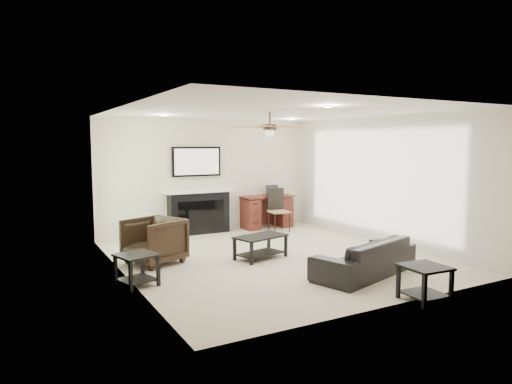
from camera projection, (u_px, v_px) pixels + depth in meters
room_shell at (280, 160)px, 7.91m from camera, size 5.50×5.54×2.52m
sofa at (365, 257)px, 6.86m from camera, size 2.00×1.22×0.55m
armchair at (154, 241)px, 7.47m from camera, size 1.07×1.06×0.76m
coffee_table at (261, 247)px, 7.83m from camera, size 1.00×0.71×0.40m
end_table_near at (424, 283)px, 5.70m from camera, size 0.55×0.55×0.45m
end_table_left at (137, 270)px, 6.31m from camera, size 0.61×0.61×0.45m
fireplace_unit at (199, 190)px, 9.92m from camera, size 1.52×0.34×1.91m
desk at (267, 212)px, 10.72m from camera, size 1.22×0.56×0.76m
desk_chair at (279, 210)px, 10.23m from camera, size 0.47×0.49×0.97m
laptop at (274, 190)px, 10.74m from camera, size 0.33×0.24×0.23m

